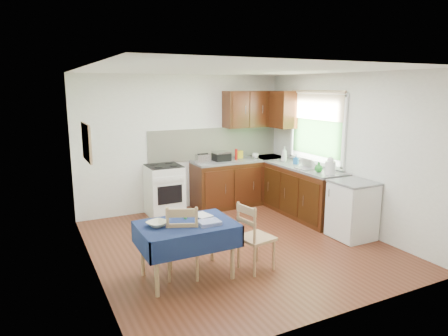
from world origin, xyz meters
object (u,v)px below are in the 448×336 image
chair_far (183,239)px  kettle (330,167)px  sandwich_press (221,156)px  dish_rack (308,167)px  toaster (203,159)px  dining_table (187,232)px  chair_near (254,235)px

chair_far → kettle: bearing=-145.0°
sandwich_press → dish_rack: (0.98, -1.35, -0.06)m
chair_far → toaster: 2.72m
dining_table → toaster: 2.70m
toaster → dish_rack: bearing=-47.0°
toaster → chair_near: bearing=-105.4°
dining_table → toaster: bearing=73.7°
chair_near → kettle: size_ratio=3.12×
dish_rack → kettle: 0.52m
chair_near → dish_rack: bearing=-64.8°
chair_far → kettle: (2.75, 0.58, 0.54)m
chair_near → sandwich_press: 2.84m
dining_table → dish_rack: size_ratio=3.05×
chair_far → sandwich_press: bearing=-102.2°
chair_far → toaster: (1.29, 2.34, 0.50)m
dining_table → toaster: (1.25, 2.35, 0.41)m
chair_near → dish_rack: size_ratio=2.35×
chair_far → chair_near: chair_far is taller
kettle → chair_far: bearing=-168.0°
toaster → chair_far: bearing=-124.6°
chair_far → sandwich_press: sandwich_press is taller
kettle → chair_near: bearing=-157.3°
chair_far → toaster: bearing=-95.9°
dining_table → chair_far: size_ratio=1.23×
chair_near → toaster: size_ratio=3.55×
kettle → dish_rack: bearing=94.2°
dish_rack → kettle: bearing=-97.7°
sandwich_press → dining_table: bearing=-105.9°
chair_far → kettle: 2.86m
chair_far → chair_near: bearing=-170.6°
dish_rack → sandwich_press: bearing=114.0°
chair_far → dish_rack: dish_rack is taller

